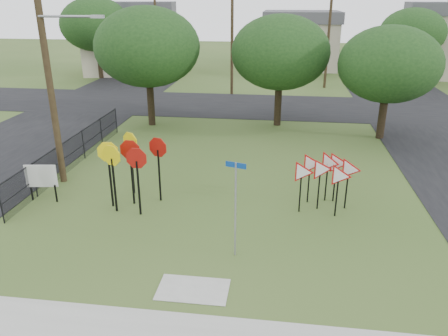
{
  "coord_description": "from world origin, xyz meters",
  "views": [
    {
      "loc": [
        2.22,
        -12.38,
        7.72
      ],
      "look_at": [
        0.16,
        3.0,
        1.6
      ],
      "focal_mm": 35.0,
      "sensor_mm": 36.0,
      "label": 1
    }
  ],
  "objects_px": {
    "yield_sign_cluster": "(326,170)",
    "info_board": "(41,177)",
    "street_name_sign": "(235,204)",
    "stop_sign_cluster": "(130,158)"
  },
  "relations": [
    {
      "from": "street_name_sign",
      "to": "stop_sign_cluster",
      "type": "bearing_deg",
      "value": 144.95
    },
    {
      "from": "street_name_sign",
      "to": "stop_sign_cluster",
      "type": "height_order",
      "value": "street_name_sign"
    },
    {
      "from": "yield_sign_cluster",
      "to": "info_board",
      "type": "height_order",
      "value": "yield_sign_cluster"
    },
    {
      "from": "street_name_sign",
      "to": "info_board",
      "type": "relative_size",
      "value": 2.03
    },
    {
      "from": "yield_sign_cluster",
      "to": "info_board",
      "type": "relative_size",
      "value": 1.72
    },
    {
      "from": "street_name_sign",
      "to": "stop_sign_cluster",
      "type": "xyz_separation_m",
      "value": [
        -4.41,
        3.09,
        0.16
      ]
    },
    {
      "from": "stop_sign_cluster",
      "to": "info_board",
      "type": "bearing_deg",
      "value": -177.23
    },
    {
      "from": "yield_sign_cluster",
      "to": "info_board",
      "type": "distance_m",
      "value": 11.18
    },
    {
      "from": "street_name_sign",
      "to": "stop_sign_cluster",
      "type": "distance_m",
      "value": 5.38
    },
    {
      "from": "info_board",
      "to": "yield_sign_cluster",
      "type": "bearing_deg",
      "value": 4.98
    }
  ]
}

